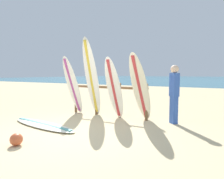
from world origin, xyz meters
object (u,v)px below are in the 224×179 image
surfboard_leaning_far_left (73,86)px  surfboard_leaning_center (140,88)px  surfboard_rack (108,95)px  surfboard_leaning_center_left (114,89)px  beach_ball (16,139)px  beachgoer_standing (174,92)px  surfboard_leaning_left (92,77)px  surfboard_lying_on_sand (43,125)px

surfboard_leaning_far_left → surfboard_leaning_center: 2.47m
surfboard_rack → surfboard_leaning_center: size_ratio=1.41×
surfboard_leaning_center_left → beach_ball: size_ratio=7.78×
surfboard_rack → beachgoer_standing: beachgoer_standing is taller
surfboard_leaning_left → surfboard_leaning_center: size_ratio=1.29×
surfboard_leaning_center → beachgoer_standing: bearing=23.7°
surfboard_leaning_left → surfboard_leaning_center: (1.73, -0.06, -0.29)m
surfboard_rack → surfboard_lying_on_sand: 2.26m
surfboard_leaning_left → beach_ball: 3.24m
surfboard_rack → surfboard_leaning_far_left: surfboard_leaning_far_left is taller
surfboard_rack → surfboard_leaning_left: bearing=-148.6°
surfboard_leaning_center_left → beachgoer_standing: 1.74m
surfboard_leaning_far_left → surfboard_leaning_center: surfboard_leaning_far_left is taller
surfboard_rack → surfboard_leaning_center_left: (0.47, -0.40, 0.26)m
surfboard_lying_on_sand → surfboard_leaning_center_left: bearing=50.5°
surfboard_lying_on_sand → beachgoer_standing: size_ratio=1.50×
surfboard_rack → surfboard_leaning_left: size_ratio=1.09×
surfboard_lying_on_sand → beachgoer_standing: bearing=34.2°
surfboard_leaning_center_left → surfboard_lying_on_sand: bearing=-129.5°
surfboard_leaning_left → surfboard_lying_on_sand: (-0.40, -1.72, -1.25)m
beach_ball → surfboard_leaning_center: bearing=64.3°
beachgoer_standing → beach_ball: (-2.28, -3.33, -0.79)m
surfboard_leaning_center_left → beach_ball: 3.06m
surfboard_leaning_left → beachgoer_standing: surfboard_leaning_left is taller
surfboard_leaning_center → surfboard_lying_on_sand: bearing=-142.1°
surfboard_lying_on_sand → beach_ball: (0.71, -1.29, 0.09)m
surfboard_leaning_center → surfboard_leaning_far_left: bearing=-179.5°
surfboard_leaning_center_left → beach_ball: surfboard_leaning_center_left is taller
surfboard_leaning_left → beachgoer_standing: size_ratio=1.56×
surfboard_leaning_far_left → beach_ball: 3.23m
surfboard_leaning_center → surfboard_lying_on_sand: size_ratio=0.80×
surfboard_leaning_left → surfboard_leaning_far_left: bearing=-174.0°
surfboard_leaning_far_left → surfboard_lying_on_sand: bearing=-78.1°
beachgoer_standing → surfboard_lying_on_sand: bearing=-145.8°
surfboard_rack → surfboard_leaning_center: 1.36m
surfboard_lying_on_sand → beach_ball: size_ratio=10.10×
surfboard_leaning_center → surfboard_rack: bearing=165.5°
beach_ball → beachgoer_standing: bearing=55.5°
surfboard_leaning_far_left → surfboard_leaning_center_left: surfboard_leaning_far_left is taller
surfboard_rack → surfboard_leaning_left: 0.80m
surfboard_leaning_far_left → surfboard_leaning_left: 0.80m
surfboard_rack → surfboard_lying_on_sand: size_ratio=1.14×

